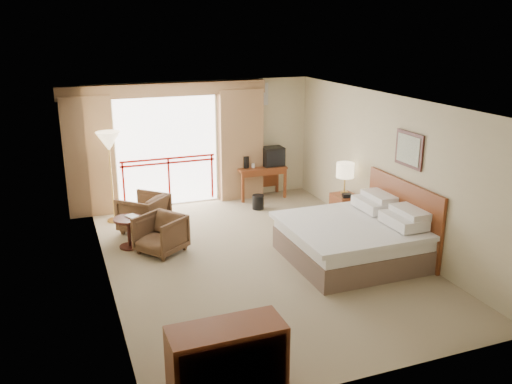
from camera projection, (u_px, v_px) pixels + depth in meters
name	position (u px, v px, depth m)	size (l,w,h in m)	color
floor	(259.00, 258.00, 9.33)	(7.00, 7.00, 0.00)	#87795C
ceiling	(259.00, 101.00, 8.53)	(7.00, 7.00, 0.00)	white
wall_back	(202.00, 142.00, 12.06)	(5.00, 5.00, 0.00)	#C3B691
wall_front	(376.00, 269.00, 5.81)	(5.00, 5.00, 0.00)	#C3B691
wall_left	(103.00, 200.00, 8.08)	(7.00, 7.00, 0.00)	#C3B691
wall_right	(388.00, 170.00, 9.78)	(7.00, 7.00, 0.00)	#C3B691
balcony_door	(167.00, 152.00, 11.81)	(2.40, 2.40, 0.00)	white
balcony_railing	(169.00, 169.00, 11.91)	(2.09, 0.03, 1.02)	#A0150D
curtain_left	(89.00, 157.00, 11.12)	(1.00, 0.26, 2.50)	#8D6341
curtain_right	(241.00, 145.00, 12.24)	(1.00, 0.26, 2.50)	#8D6341
valance	(165.00, 90.00, 11.32)	(4.40, 0.22, 0.28)	#8D6341
hvac_vent	(257.00, 94.00, 12.17)	(0.50, 0.04, 0.50)	silver
bed	(354.00, 239.00, 9.19)	(2.13, 2.06, 0.97)	brown
headboard	(403.00, 217.00, 9.44)	(0.06, 2.10, 1.30)	#622712
framed_art	(409.00, 150.00, 9.08)	(0.04, 0.72, 0.60)	black
nightstand	(344.00, 210.00, 10.84)	(0.43, 0.51, 0.62)	#622712
table_lamp	(345.00, 171.00, 10.65)	(0.35, 0.35, 0.62)	tan
phone	(347.00, 195.00, 10.59)	(0.17, 0.13, 0.08)	black
desk	(260.00, 173.00, 12.51)	(1.12, 0.54, 0.74)	#622712
tv	(273.00, 156.00, 12.45)	(0.48, 0.38, 0.44)	black
coffee_maker	(246.00, 162.00, 12.26)	(0.13, 0.13, 0.27)	black
cup	(253.00, 166.00, 12.29)	(0.07, 0.07, 0.10)	white
wastebasket	(258.00, 202.00, 11.78)	(0.25, 0.25, 0.32)	black
armchair_far	(145.00, 231.00, 10.57)	(0.78, 0.81, 0.73)	#442C1C
armchair_near	(162.00, 252.00, 9.59)	(0.72, 0.75, 0.68)	#442C1C
side_table	(129.00, 228.00, 9.68)	(0.51, 0.51, 0.56)	black
book	(128.00, 218.00, 9.63)	(0.17, 0.23, 0.02)	white
floor_lamp	(109.00, 145.00, 10.64)	(0.47, 0.47, 1.85)	tan
dresser	(227.00, 361.00, 5.79)	(1.25, 0.53, 0.83)	#622712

